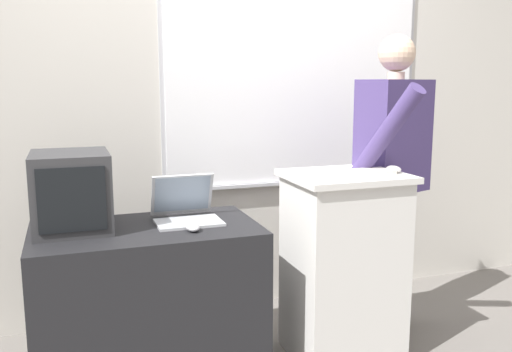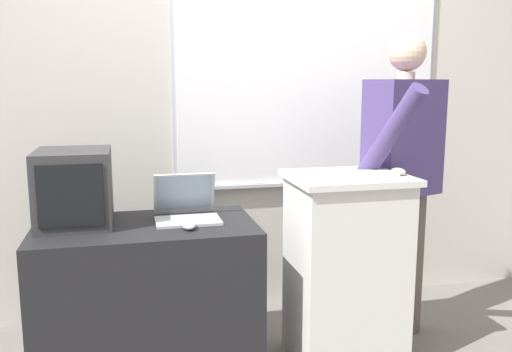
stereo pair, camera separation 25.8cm
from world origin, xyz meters
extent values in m
cube|color=beige|center=(0.00, 1.21, 1.41)|extent=(6.40, 0.12, 2.83)
cube|color=#B7B7BC|center=(0.48, 1.15, 1.36)|extent=(1.67, 0.02, 1.21)
cube|color=white|center=(0.48, 1.14, 1.36)|extent=(1.62, 0.02, 1.16)
cube|color=#B7B7BC|center=(0.48, 1.13, 0.77)|extent=(1.45, 0.04, 0.02)
cube|color=silver|center=(0.42, 0.37, 0.46)|extent=(0.52, 0.44, 0.92)
cube|color=silver|center=(0.42, 0.37, 0.93)|extent=(0.56, 0.48, 0.03)
cube|color=black|center=(-0.54, 0.47, 0.37)|extent=(1.02, 0.59, 0.74)
cylinder|color=brown|center=(0.69, 0.51, 0.40)|extent=(0.13, 0.13, 0.80)
cylinder|color=brown|center=(0.90, 0.58, 0.40)|extent=(0.13, 0.13, 0.80)
cube|color=#473870|center=(0.80, 0.54, 1.10)|extent=(0.45, 0.34, 0.60)
cylinder|color=beige|center=(0.80, 0.54, 1.42)|extent=(0.09, 0.09, 0.04)
sphere|color=beige|center=(0.80, 0.54, 1.54)|extent=(0.19, 0.19, 0.19)
cylinder|color=#473870|center=(0.58, 0.29, 1.14)|extent=(0.21, 0.42, 0.50)
cylinder|color=#473870|center=(1.01, 0.61, 1.08)|extent=(0.08, 0.08, 0.57)
cube|color=#B7BABF|center=(-0.35, 0.46, 0.74)|extent=(0.30, 0.20, 0.01)
cube|color=#B7BABF|center=(-0.35, 0.61, 0.85)|extent=(0.30, 0.09, 0.21)
cube|color=#8C9EB2|center=(-0.35, 0.60, 0.85)|extent=(0.27, 0.07, 0.18)
cube|color=beige|center=(0.43, 0.31, 0.96)|extent=(0.38, 0.14, 0.02)
ellipsoid|color=#BCBCC1|center=(-0.36, 0.34, 0.75)|extent=(0.06, 0.10, 0.03)
ellipsoid|color=silver|center=(0.65, 0.31, 0.97)|extent=(0.06, 0.10, 0.03)
cube|color=#333335|center=(-0.86, 0.55, 0.91)|extent=(0.33, 0.38, 0.35)
cube|color=black|center=(-0.86, 0.35, 0.91)|extent=(0.27, 0.01, 0.27)
camera|label=1|loc=(-0.87, -1.95, 1.39)|focal=38.00mm
camera|label=2|loc=(-0.62, -2.02, 1.39)|focal=38.00mm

